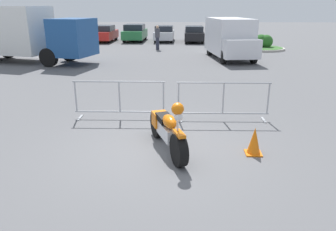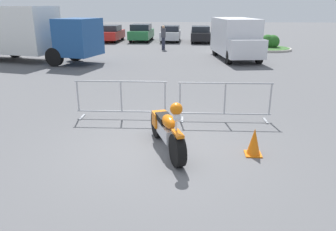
{
  "view_description": "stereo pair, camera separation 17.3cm",
  "coord_description": "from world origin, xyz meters",
  "px_view_note": "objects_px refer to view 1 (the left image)",
  "views": [
    {
      "loc": [
        0.55,
        -6.57,
        2.99
      ],
      "look_at": [
        0.2,
        0.39,
        0.65
      ],
      "focal_mm": 35.0,
      "sensor_mm": 36.0,
      "label": 1
    },
    {
      "loc": [
        0.72,
        -6.56,
        2.99
      ],
      "look_at": [
        0.2,
        0.39,
        0.65
      ],
      "focal_mm": 35.0,
      "sensor_mm": 36.0,
      "label": 2
    }
  ],
  "objects_px": {
    "parked_car_red": "(104,33)",
    "parked_car_black": "(194,34)",
    "pedestrian": "(157,37)",
    "box_truck": "(18,32)",
    "parked_car_yellow": "(77,33)",
    "parked_car_silver": "(164,33)",
    "crowd_barrier_near": "(120,99)",
    "crowd_barrier_far": "(223,101)",
    "traffic_cone": "(254,141)",
    "motorcycle": "(167,129)",
    "parked_car_green": "(135,33)",
    "parked_car_maroon": "(48,33)",
    "delivery_van": "(230,37)"
  },
  "relations": [
    {
      "from": "motorcycle",
      "to": "crowd_barrier_far",
      "type": "distance_m",
      "value": 2.45
    },
    {
      "from": "crowd_barrier_near",
      "to": "parked_car_red",
      "type": "relative_size",
      "value": 0.61
    },
    {
      "from": "motorcycle",
      "to": "box_truck",
      "type": "height_order",
      "value": "box_truck"
    },
    {
      "from": "crowd_barrier_near",
      "to": "parked_car_green",
      "type": "relative_size",
      "value": 0.58
    },
    {
      "from": "traffic_cone",
      "to": "crowd_barrier_far",
      "type": "bearing_deg",
      "value": 101.46
    },
    {
      "from": "crowd_barrier_far",
      "to": "parked_car_silver",
      "type": "xyz_separation_m",
      "value": [
        -2.89,
        21.0,
        0.13
      ]
    },
    {
      "from": "crowd_barrier_far",
      "to": "pedestrian",
      "type": "distance_m",
      "value": 15.54
    },
    {
      "from": "crowd_barrier_near",
      "to": "delivery_van",
      "type": "bearing_deg",
      "value": 68.62
    },
    {
      "from": "parked_car_silver",
      "to": "parked_car_red",
      "type": "bearing_deg",
      "value": 94.98
    },
    {
      "from": "parked_car_yellow",
      "to": "traffic_cone",
      "type": "distance_m",
      "value": 25.73
    },
    {
      "from": "box_truck",
      "to": "parked_car_maroon",
      "type": "distance_m",
      "value": 11.88
    },
    {
      "from": "crowd_barrier_far",
      "to": "traffic_cone",
      "type": "xyz_separation_m",
      "value": [
        0.43,
        -2.13,
        -0.27
      ]
    },
    {
      "from": "delivery_van",
      "to": "parked_car_black",
      "type": "xyz_separation_m",
      "value": [
        -1.86,
        9.34,
        -0.56
      ]
    },
    {
      "from": "crowd_barrier_far",
      "to": "delivery_van",
      "type": "xyz_separation_m",
      "value": [
        1.58,
        11.24,
        0.68
      ]
    },
    {
      "from": "crowd_barrier_far",
      "to": "delivery_van",
      "type": "bearing_deg",
      "value": 82.01
    },
    {
      "from": "motorcycle",
      "to": "box_truck",
      "type": "xyz_separation_m",
      "value": [
        -8.81,
        11.47,
        1.16
      ]
    },
    {
      "from": "parked_car_red",
      "to": "parked_car_yellow",
      "type": "bearing_deg",
      "value": 78.69
    },
    {
      "from": "delivery_van",
      "to": "parked_car_maroon",
      "type": "relative_size",
      "value": 1.23
    },
    {
      "from": "parked_car_yellow",
      "to": "box_truck",
      "type": "bearing_deg",
      "value": -177.62
    },
    {
      "from": "crowd_barrier_far",
      "to": "box_truck",
      "type": "xyz_separation_m",
      "value": [
        -10.22,
        9.46,
        1.08
      ]
    },
    {
      "from": "crowd_barrier_near",
      "to": "delivery_van",
      "type": "height_order",
      "value": "delivery_van"
    },
    {
      "from": "parked_car_maroon",
      "to": "parked_car_silver",
      "type": "distance_m",
      "value": 10.43
    },
    {
      "from": "motorcycle",
      "to": "parked_car_green",
      "type": "relative_size",
      "value": 0.5
    },
    {
      "from": "parked_car_black",
      "to": "pedestrian",
      "type": "xyz_separation_m",
      "value": [
        -2.74,
        -5.34,
        0.23
      ]
    },
    {
      "from": "crowd_barrier_near",
      "to": "parked_car_red",
      "type": "bearing_deg",
      "value": 104.42
    },
    {
      "from": "delivery_van",
      "to": "motorcycle",
      "type": "bearing_deg",
      "value": -21.56
    },
    {
      "from": "box_truck",
      "to": "parked_car_maroon",
      "type": "relative_size",
      "value": 1.88
    },
    {
      "from": "parked_car_red",
      "to": "parked_car_black",
      "type": "bearing_deg",
      "value": -89.77
    },
    {
      "from": "box_truck",
      "to": "parked_car_black",
      "type": "xyz_separation_m",
      "value": [
        9.94,
        11.11,
        -0.95
      ]
    },
    {
      "from": "parked_car_yellow",
      "to": "parked_car_black",
      "type": "height_order",
      "value": "parked_car_yellow"
    },
    {
      "from": "parked_car_silver",
      "to": "pedestrian",
      "type": "relative_size",
      "value": 2.36
    },
    {
      "from": "parked_car_yellow",
      "to": "parked_car_silver",
      "type": "xyz_separation_m",
      "value": [
        7.82,
        -0.06,
        -0.02
      ]
    },
    {
      "from": "parked_car_yellow",
      "to": "parked_car_red",
      "type": "xyz_separation_m",
      "value": [
        2.61,
        -0.52,
        -0.0
      ]
    },
    {
      "from": "crowd_barrier_near",
      "to": "crowd_barrier_far",
      "type": "bearing_deg",
      "value": 0.0
    },
    {
      "from": "box_truck",
      "to": "parked_car_yellow",
      "type": "relative_size",
      "value": 1.94
    },
    {
      "from": "parked_car_red",
      "to": "parked_car_silver",
      "type": "xyz_separation_m",
      "value": [
        5.21,
        0.46,
        -0.02
      ]
    },
    {
      "from": "parked_car_red",
      "to": "crowd_barrier_far",
      "type": "bearing_deg",
      "value": -158.51
    },
    {
      "from": "crowd_barrier_far",
      "to": "parked_car_red",
      "type": "distance_m",
      "value": 22.08
    },
    {
      "from": "crowd_barrier_far",
      "to": "parked_car_green",
      "type": "height_order",
      "value": "parked_car_green"
    },
    {
      "from": "parked_car_black",
      "to": "delivery_van",
      "type": "bearing_deg",
      "value": -168.79
    },
    {
      "from": "delivery_van",
      "to": "parked_car_maroon",
      "type": "height_order",
      "value": "delivery_van"
    },
    {
      "from": "parked_car_green",
      "to": "traffic_cone",
      "type": "height_order",
      "value": "parked_car_green"
    },
    {
      "from": "parked_car_green",
      "to": "crowd_barrier_far",
      "type": "bearing_deg",
      "value": -165.43
    },
    {
      "from": "box_truck",
      "to": "parked_car_maroon",
      "type": "bearing_deg",
      "value": 118.43
    },
    {
      "from": "parked_car_green",
      "to": "traffic_cone",
      "type": "bearing_deg",
      "value": -165.72
    },
    {
      "from": "box_truck",
      "to": "pedestrian",
      "type": "relative_size",
      "value": 4.74
    },
    {
      "from": "box_truck",
      "to": "parked_car_silver",
      "type": "bearing_deg",
      "value": 70.82
    },
    {
      "from": "crowd_barrier_far",
      "to": "parked_car_yellow",
      "type": "height_order",
      "value": "parked_car_yellow"
    },
    {
      "from": "parked_car_black",
      "to": "parked_car_maroon",
      "type": "bearing_deg",
      "value": 88.54
    },
    {
      "from": "traffic_cone",
      "to": "parked_car_yellow",
      "type": "bearing_deg",
      "value": 115.67
    }
  ]
}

